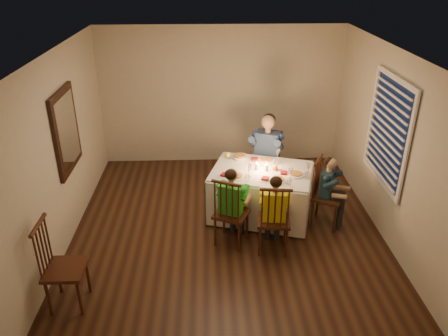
{
  "coord_description": "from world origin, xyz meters",
  "views": [
    {
      "loc": [
        -0.26,
        -5.41,
        3.69
      ],
      "look_at": [
        -0.04,
        0.15,
        0.96
      ],
      "focal_mm": 35.0,
      "sensor_mm": 36.0,
      "label": 1
    }
  ],
  "objects_px": {
    "child_teal": "(324,224)",
    "child_yellow": "(272,249)",
    "chair_adult": "(265,190)",
    "serving_bowl": "(240,157)",
    "dining_table": "(261,183)",
    "chair_near_right": "(272,249)",
    "chair_extra": "(72,302)",
    "adult": "(265,190)",
    "child_green": "(231,242)",
    "chair_end": "(324,224)",
    "chair_near_left": "(231,242)"
  },
  "relations": [
    {
      "from": "serving_bowl",
      "to": "chair_adult",
      "type": "bearing_deg",
      "value": 37.39
    },
    {
      "from": "child_green",
      "to": "chair_extra",
      "type": "bearing_deg",
      "value": 54.43
    },
    {
      "from": "child_green",
      "to": "dining_table",
      "type": "bearing_deg",
      "value": -100.84
    },
    {
      "from": "child_green",
      "to": "serving_bowl",
      "type": "bearing_deg",
      "value": -75.53
    },
    {
      "from": "adult",
      "to": "serving_bowl",
      "type": "xyz_separation_m",
      "value": [
        -0.48,
        -0.37,
        0.81
      ]
    },
    {
      "from": "dining_table",
      "to": "chair_end",
      "type": "bearing_deg",
      "value": -1.3
    },
    {
      "from": "child_green",
      "to": "chair_near_left",
      "type": "bearing_deg",
      "value": 24.1
    },
    {
      "from": "adult",
      "to": "child_teal",
      "type": "relative_size",
      "value": 1.25
    },
    {
      "from": "chair_adult",
      "to": "child_yellow",
      "type": "height_order",
      "value": "child_yellow"
    },
    {
      "from": "dining_table",
      "to": "chair_end",
      "type": "distance_m",
      "value": 1.14
    },
    {
      "from": "dining_table",
      "to": "child_teal",
      "type": "xyz_separation_m",
      "value": [
        0.95,
        -0.3,
        -0.55
      ]
    },
    {
      "from": "chair_extra",
      "to": "adult",
      "type": "height_order",
      "value": "adult"
    },
    {
      "from": "chair_near_right",
      "to": "chair_near_left",
      "type": "bearing_deg",
      "value": -11.57
    },
    {
      "from": "chair_end",
      "to": "serving_bowl",
      "type": "bearing_deg",
      "value": 86.44
    },
    {
      "from": "chair_extra",
      "to": "child_yellow",
      "type": "distance_m",
      "value": 2.68
    },
    {
      "from": "child_yellow",
      "to": "chair_near_left",
      "type": "bearing_deg",
      "value": -11.57
    },
    {
      "from": "child_yellow",
      "to": "serving_bowl",
      "type": "bearing_deg",
      "value": -67.19
    },
    {
      "from": "chair_adult",
      "to": "adult",
      "type": "height_order",
      "value": "adult"
    },
    {
      "from": "chair_extra",
      "to": "child_green",
      "type": "xyz_separation_m",
      "value": [
        1.94,
        1.14,
        0.0
      ]
    },
    {
      "from": "chair_near_left",
      "to": "chair_end",
      "type": "relative_size",
      "value": 1.0
    },
    {
      "from": "child_yellow",
      "to": "chair_adult",
      "type": "bearing_deg",
      "value": -86.75
    },
    {
      "from": "chair_adult",
      "to": "child_yellow",
      "type": "xyz_separation_m",
      "value": [
        -0.11,
        -1.68,
        0.0
      ]
    },
    {
      "from": "chair_near_left",
      "to": "adult",
      "type": "distance_m",
      "value": 1.64
    },
    {
      "from": "chair_near_right",
      "to": "serving_bowl",
      "type": "height_order",
      "value": "serving_bowl"
    },
    {
      "from": "adult",
      "to": "chair_near_left",
      "type": "bearing_deg",
      "value": -91.56
    },
    {
      "from": "adult",
      "to": "child_yellow",
      "type": "relative_size",
      "value": 1.2
    },
    {
      "from": "chair_adult",
      "to": "chair_near_right",
      "type": "distance_m",
      "value": 1.68
    },
    {
      "from": "child_teal",
      "to": "chair_adult",
      "type": "bearing_deg",
      "value": 61.62
    },
    {
      "from": "chair_end",
      "to": "dining_table",
      "type": "bearing_deg",
      "value": 98.48
    },
    {
      "from": "adult",
      "to": "serving_bowl",
      "type": "distance_m",
      "value": 1.01
    },
    {
      "from": "child_yellow",
      "to": "child_teal",
      "type": "relative_size",
      "value": 1.04
    },
    {
      "from": "adult",
      "to": "child_yellow",
      "type": "bearing_deg",
      "value": -71.08
    },
    {
      "from": "chair_near_left",
      "to": "adult",
      "type": "relative_size",
      "value": 0.77
    },
    {
      "from": "chair_end",
      "to": "child_yellow",
      "type": "distance_m",
      "value": 1.07
    },
    {
      "from": "chair_extra",
      "to": "adult",
      "type": "relative_size",
      "value": 0.81
    },
    {
      "from": "dining_table",
      "to": "child_green",
      "type": "bearing_deg",
      "value": -108.56
    },
    {
      "from": "chair_near_right",
      "to": "chair_end",
      "type": "distance_m",
      "value": 1.07
    },
    {
      "from": "chair_near_left",
      "to": "serving_bowl",
      "type": "height_order",
      "value": "serving_bowl"
    },
    {
      "from": "chair_adult",
      "to": "serving_bowl",
      "type": "distance_m",
      "value": 1.01
    },
    {
      "from": "chair_near_left",
      "to": "chair_extra",
      "type": "relative_size",
      "value": 0.95
    },
    {
      "from": "child_teal",
      "to": "child_yellow",
      "type": "bearing_deg",
      "value": 150.16
    },
    {
      "from": "chair_end",
      "to": "child_green",
      "type": "height_order",
      "value": "child_green"
    },
    {
      "from": "chair_near_right",
      "to": "child_yellow",
      "type": "xyz_separation_m",
      "value": [
        0.0,
        0.0,
        0.0
      ]
    },
    {
      "from": "child_green",
      "to": "child_teal",
      "type": "xyz_separation_m",
      "value": [
        1.45,
        0.41,
        0.0
      ]
    },
    {
      "from": "child_green",
      "to": "serving_bowl",
      "type": "relative_size",
      "value": 5.0
    },
    {
      "from": "chair_near_left",
      "to": "serving_bowl",
      "type": "bearing_deg",
      "value": -75.53
    },
    {
      "from": "dining_table",
      "to": "adult",
      "type": "bearing_deg",
      "value": 93.64
    },
    {
      "from": "child_teal",
      "to": "serving_bowl",
      "type": "height_order",
      "value": "serving_bowl"
    },
    {
      "from": "dining_table",
      "to": "chair_near_right",
      "type": "bearing_deg",
      "value": -69.47
    },
    {
      "from": "chair_adult",
      "to": "child_teal",
      "type": "height_order",
      "value": "child_teal"
    }
  ]
}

